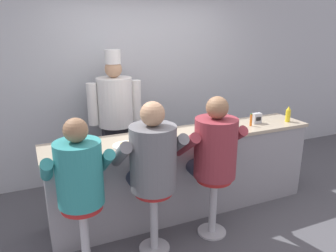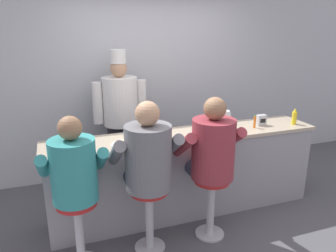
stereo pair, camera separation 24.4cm
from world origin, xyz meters
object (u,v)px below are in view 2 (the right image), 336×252
hot_sauce_bottle_orange (255,122)px  diner_seated_grey (147,161)px  cereal_bowl (158,136)px  diner_seated_maroon (211,152)px  napkin_dispenser_chrome (261,120)px  coffee_mug_blue (63,145)px  diner_seated_teal (74,175)px  coffee_mug_tan (228,130)px  breakfast_plate (124,144)px  mustard_bottle_yellow (294,117)px  water_pitcher_clear (224,119)px  ketchup_bottle_red (217,126)px  cook_in_whites_near (121,113)px

hot_sauce_bottle_orange → diner_seated_grey: (-1.44, -0.43, -0.11)m
cereal_bowl → diner_seated_maroon: 0.62m
napkin_dispenser_chrome → coffee_mug_blue: bearing=-179.2°
hot_sauce_bottle_orange → coffee_mug_blue: bearing=179.2°
coffee_mug_blue → diner_seated_teal: (0.06, -0.47, -0.12)m
diner_seated_grey → coffee_mug_tan: bearing=18.1°
cereal_bowl → coffee_mug_tan: size_ratio=1.11×
napkin_dispenser_chrome → breakfast_plate: bearing=-175.5°
mustard_bottle_yellow → coffee_mug_tan: 0.94m
coffee_mug_tan → diner_seated_teal: size_ratio=0.09×
water_pitcher_clear → napkin_dispenser_chrome: bearing=-8.0°
cereal_bowl → ketchup_bottle_red: bearing=-12.1°
napkin_dispenser_chrome → diner_seated_teal: (-2.23, -0.50, -0.14)m
diner_seated_teal → water_pitcher_clear: bearing=17.9°
cereal_bowl → mustard_bottle_yellow: bearing=-1.9°
ketchup_bottle_red → diner_seated_maroon: diner_seated_maroon is taller
cereal_bowl → napkin_dispenser_chrome: 1.33m
ketchup_bottle_red → coffee_mug_tan: 0.17m
cereal_bowl → coffee_mug_tan: coffee_mug_tan is taller
breakfast_plate → cereal_bowl: (0.38, 0.10, 0.01)m
diner_seated_grey → napkin_dispenser_chrome: bearing=17.5°
breakfast_plate → cook_in_whites_near: cook_in_whites_near is taller
mustard_bottle_yellow → coffee_mug_blue: 2.70m
diner_seated_maroon → cook_in_whites_near: bearing=111.7°
cereal_bowl → diner_seated_teal: size_ratio=0.10×
mustard_bottle_yellow → cereal_bowl: 1.73m
hot_sauce_bottle_orange → napkin_dispenser_chrome: hot_sauce_bottle_orange is taller
cereal_bowl → diner_seated_grey: bearing=-118.7°
mustard_bottle_yellow → hot_sauce_bottle_orange: size_ratio=1.32×
mustard_bottle_yellow → diner_seated_teal: (-2.64, -0.40, -0.17)m
napkin_dispenser_chrome → cereal_bowl: bearing=-178.3°
hot_sauce_bottle_orange → cereal_bowl: hot_sauce_bottle_orange is taller
breakfast_plate → diner_seated_grey: diner_seated_grey is taller
breakfast_plate → coffee_mug_blue: bearing=169.9°
cereal_bowl → breakfast_plate: bearing=-166.0°
breakfast_plate → diner_seated_maroon: size_ratio=0.18×
coffee_mug_blue → water_pitcher_clear: bearing=3.1°
diner_seated_maroon → diner_seated_teal: bearing=-179.9°
mustard_bottle_yellow → coffee_mug_tan: size_ratio=1.56×
mustard_bottle_yellow → breakfast_plate: size_ratio=0.76×
water_pitcher_clear → coffee_mug_blue: bearing=-176.9°
mustard_bottle_yellow → napkin_dispenser_chrome: 0.42m
mustard_bottle_yellow → diner_seated_maroon: bearing=-163.1°
diner_seated_teal → diner_seated_grey: bearing=0.3°
mustard_bottle_yellow → cook_in_whites_near: cook_in_whites_near is taller
ketchup_bottle_red → cereal_bowl: bearing=167.9°
cook_in_whites_near → ketchup_bottle_red: bearing=-55.0°
ketchup_bottle_red → hot_sauce_bottle_orange: bearing=11.5°
cook_in_whites_near → hot_sauce_bottle_orange: bearing=-37.4°
ketchup_bottle_red → water_pitcher_clear: (0.22, 0.24, -0.00)m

